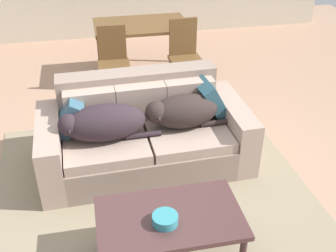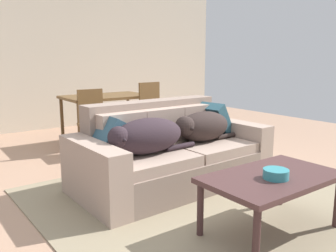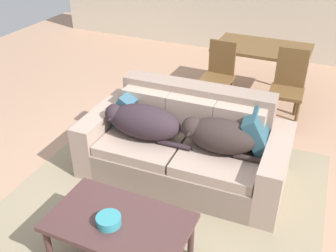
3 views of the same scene
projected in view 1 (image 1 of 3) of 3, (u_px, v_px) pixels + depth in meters
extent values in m
plane|color=tan|center=(132.00, 173.00, 4.14)|extent=(10.00, 10.00, 0.00)
cube|color=gray|center=(157.00, 206.00, 3.74)|extent=(2.97, 3.21, 0.01)
cube|color=gray|center=(146.00, 150.00, 4.20)|extent=(1.63, 1.05, 0.33)
cube|color=tan|center=(104.00, 137.00, 4.01)|extent=(0.80, 0.98, 0.10)
cube|color=tan|center=(184.00, 127.00, 4.16)|extent=(0.80, 0.98, 0.10)
cube|color=gray|center=(137.00, 91.00, 4.25)|extent=(1.60, 0.29, 0.43)
cube|color=tan|center=(90.00, 108.00, 4.02)|extent=(0.49, 0.17, 0.36)
cube|color=tan|center=(141.00, 102.00, 4.12)|extent=(0.49, 0.17, 0.36)
cube|color=tan|center=(189.00, 97.00, 4.21)|extent=(0.49, 0.17, 0.36)
cube|color=tan|center=(51.00, 151.00, 3.95)|extent=(0.25, 1.00, 0.59)
cube|color=tan|center=(232.00, 128.00, 4.30)|extent=(0.25, 1.00, 0.59)
ellipsoid|color=#2E2228|center=(105.00, 122.00, 3.82)|extent=(0.77, 0.40, 0.34)
sphere|color=#2E2228|center=(69.00, 125.00, 3.72)|extent=(0.20, 0.20, 0.20)
cone|color=black|center=(69.00, 131.00, 3.65)|extent=(0.09, 0.11, 0.09)
cylinder|color=#2E2228|center=(144.00, 135.00, 3.90)|extent=(0.34, 0.06, 0.05)
ellipsoid|color=#302522|center=(184.00, 111.00, 4.01)|extent=(0.67, 0.38, 0.32)
sphere|color=#302522|center=(156.00, 112.00, 3.92)|extent=(0.21, 0.21, 0.21)
cone|color=black|center=(159.00, 118.00, 3.85)|extent=(0.10, 0.12, 0.09)
cylinder|color=#302522|center=(215.00, 123.00, 4.08)|extent=(0.30, 0.06, 0.05)
cube|color=#325568|center=(69.00, 115.00, 3.94)|extent=(0.31, 0.37, 0.39)
cube|color=#2A515F|center=(210.00, 98.00, 4.20)|extent=(0.35, 0.43, 0.41)
cube|color=#4B2E2D|center=(170.00, 218.00, 3.01)|extent=(1.05, 0.63, 0.04)
cylinder|color=#402726|center=(103.00, 224.00, 3.27)|extent=(0.05, 0.05, 0.42)
cylinder|color=#402726|center=(220.00, 207.00, 3.43)|extent=(0.05, 0.05, 0.42)
cylinder|color=teal|center=(165.00, 219.00, 2.92)|extent=(0.18, 0.18, 0.07)
cube|color=brown|center=(141.00, 25.00, 5.72)|extent=(1.28, 0.80, 0.04)
cylinder|color=brown|center=(102.00, 64.00, 5.53)|extent=(0.05, 0.05, 0.71)
cylinder|color=brown|center=(188.00, 57.00, 5.73)|extent=(0.05, 0.05, 0.71)
cylinder|color=brown|center=(99.00, 45.00, 6.11)|extent=(0.05, 0.05, 0.71)
cylinder|color=brown|center=(177.00, 39.00, 6.31)|extent=(0.05, 0.05, 0.71)
cube|color=brown|center=(114.00, 66.00, 5.31)|extent=(0.41, 0.41, 0.04)
cube|color=brown|center=(112.00, 42.00, 5.33)|extent=(0.36, 0.05, 0.45)
cylinder|color=brown|center=(102.00, 89.00, 5.26)|extent=(0.04, 0.04, 0.40)
cylinder|color=brown|center=(129.00, 87.00, 5.31)|extent=(0.04, 0.04, 0.40)
cylinder|color=brown|center=(102.00, 77.00, 5.55)|extent=(0.04, 0.04, 0.40)
cylinder|color=brown|center=(127.00, 75.00, 5.59)|extent=(0.04, 0.04, 0.40)
cube|color=brown|center=(186.00, 61.00, 5.36)|extent=(0.42, 0.42, 0.04)
cube|color=brown|center=(183.00, 37.00, 5.37)|extent=(0.36, 0.05, 0.48)
cylinder|color=brown|center=(177.00, 85.00, 5.31)|extent=(0.04, 0.04, 0.44)
cylinder|color=brown|center=(202.00, 82.00, 5.38)|extent=(0.04, 0.04, 0.44)
cylinder|color=brown|center=(170.00, 74.00, 5.59)|extent=(0.04, 0.04, 0.44)
cylinder|color=brown|center=(195.00, 71.00, 5.66)|extent=(0.04, 0.04, 0.44)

